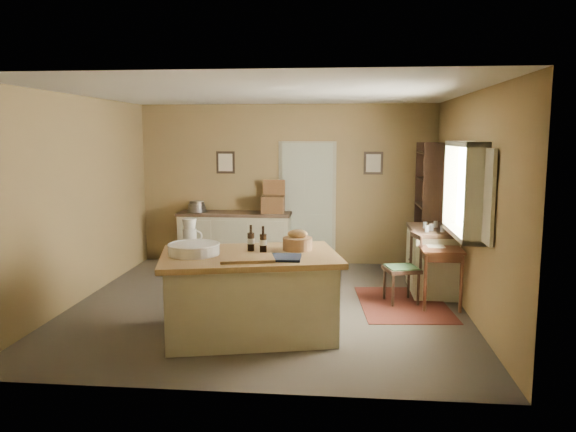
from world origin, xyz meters
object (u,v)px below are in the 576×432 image
at_px(writing_desk, 439,253).
at_px(desk_chair, 402,269).
at_px(shelving_unit, 432,209).
at_px(sideboard, 236,237).
at_px(right_cabinet, 431,259).
at_px(work_island, 249,292).

bearing_deg(writing_desk, desk_chair, -177.11).
xyz_separation_m(writing_desk, shelving_unit, (0.15, 1.62, 0.37)).
bearing_deg(desk_chair, sideboard, 128.61).
relative_size(desk_chair, shelving_unit, 0.43).
distance_m(sideboard, writing_desk, 3.59).
height_order(writing_desk, right_cabinet, right_cabinet).
distance_m(desk_chair, shelving_unit, 1.85).
relative_size(sideboard, desk_chair, 2.11).
bearing_deg(work_island, sideboard, 90.07).
bearing_deg(desk_chair, shelving_unit, 54.53).
xyz_separation_m(work_island, right_cabinet, (2.26, 1.96, -0.02)).
bearing_deg(shelving_unit, right_cabinet, -98.37).
height_order(writing_desk, desk_chair, desk_chair).
bearing_deg(writing_desk, sideboard, 148.01).
height_order(desk_chair, shelving_unit, shelving_unit).
height_order(work_island, desk_chair, work_island).
bearing_deg(shelving_unit, desk_chair, -110.92).
height_order(work_island, right_cabinet, work_island).
bearing_deg(work_island, shelving_unit, 37.98).
bearing_deg(right_cabinet, shelving_unit, 81.63).
distance_m(sideboard, desk_chair, 3.21).
distance_m(sideboard, right_cabinet, 3.32).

